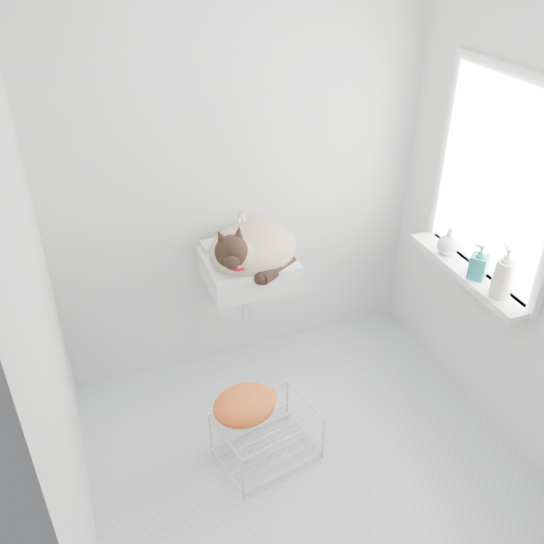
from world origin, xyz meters
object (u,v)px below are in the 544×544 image
object	(u,v)px
sink	(248,257)
bottle_c	(446,253)
wire_rack	(267,436)
bottle_b	(476,277)
cat	(251,251)
bottle_a	(498,296)

from	to	relation	value
sink	bottle_c	xyz separation A→B (m)	(1.05, -0.35, 0.00)
wire_rack	sink	bearing A→B (deg)	78.35
bottle_b	bottle_c	world-z (taller)	bottle_b
cat	wire_rack	distance (m)	0.99
bottle_c	wire_rack	bearing A→B (deg)	-165.78
bottle_b	bottle_c	size ratio (longest dim) A/B	1.24
cat	bottle_c	world-z (taller)	cat
sink	cat	world-z (taller)	cat
bottle_c	bottle_a	bearing A→B (deg)	-90.00
sink	bottle_b	world-z (taller)	sink
sink	wire_rack	xyz separation A→B (m)	(-0.14, -0.66, -0.70)
sink	bottle_b	distance (m)	1.22
bottle_b	bottle_c	bearing A→B (deg)	90.00
sink	bottle_a	distance (m)	1.32
sink	bottle_b	bearing A→B (deg)	-30.51
cat	wire_rack	size ratio (longest dim) A/B	1.19
bottle_a	bottle_b	size ratio (longest dim) A/B	1.21
sink	bottle_c	world-z (taller)	sink
cat	bottle_b	distance (m)	1.20
cat	wire_rack	world-z (taller)	cat
wire_rack	bottle_c	distance (m)	1.41
cat	bottle_b	xyz separation A→B (m)	(1.04, -0.60, -0.04)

